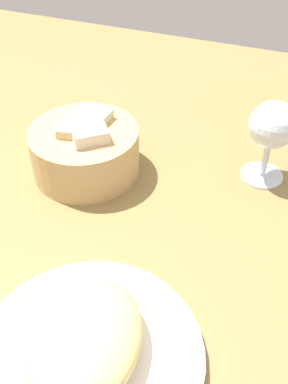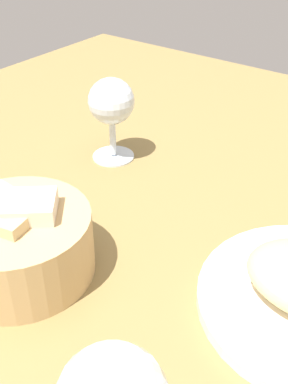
% 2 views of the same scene
% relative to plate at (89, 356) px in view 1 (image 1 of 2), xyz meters
% --- Properties ---
extents(ground_plane, '(1.40, 1.40, 0.02)m').
position_rel_plate_xyz_m(ground_plane, '(0.14, 0.06, -0.02)').
color(ground_plane, olive).
extents(plate, '(0.24, 0.24, 0.01)m').
position_rel_plate_xyz_m(plate, '(0.00, 0.00, 0.00)').
color(plate, white).
rests_on(plate, ground_plane).
extents(omelette, '(0.16, 0.13, 0.05)m').
position_rel_plate_xyz_m(omelette, '(0.00, 0.00, 0.03)').
color(omelette, '#F4D883').
rests_on(omelette, plate).
extents(bread_basket, '(0.17, 0.17, 0.09)m').
position_rel_plate_xyz_m(bread_basket, '(0.29, 0.14, 0.03)').
color(bread_basket, tan).
rests_on(bread_basket, ground_plane).
extents(wine_glass_near, '(0.07, 0.07, 0.13)m').
position_rel_plate_xyz_m(wine_glass_near, '(0.37, -0.12, 0.08)').
color(wine_glass_near, silver).
rests_on(wine_glass_near, ground_plane).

